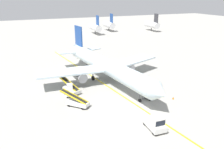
{
  "coord_description": "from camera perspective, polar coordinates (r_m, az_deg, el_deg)",
  "views": [
    {
      "loc": [
        -16.04,
        -27.51,
        17.54
      ],
      "look_at": [
        0.52,
        10.88,
        2.5
      ],
      "focal_mm": 35.79,
      "sensor_mm": 36.0,
      "label": 1
    }
  ],
  "objects": [
    {
      "name": "ground_plane",
      "position": [
        36.35,
        6.13,
        -9.19
      ],
      "size": [
        300.0,
        300.0,
        0.0
      ],
      "primitive_type": "plane",
      "color": "#9E9B93"
    },
    {
      "name": "pushback_tug",
      "position": [
        31.7,
        11.01,
        -12.08
      ],
      "size": [
        2.1,
        3.7,
        2.2
      ],
      "color": "silver",
      "rests_on": "ground"
    },
    {
      "name": "safety_cone_nose_left",
      "position": [
        41.25,
        15.36,
        -5.8
      ],
      "size": [
        0.36,
        0.36,
        0.44
      ],
      "primitive_type": "cone",
      "color": "orange",
      "rests_on": "ground"
    },
    {
      "name": "baggage_tug_near_wing",
      "position": [
        41.71,
        -10.69,
        -4.05
      ],
      "size": [
        1.73,
        2.6,
        2.1
      ],
      "color": "silver",
      "rests_on": "ground"
    },
    {
      "name": "distant_aircraft_mid_right",
      "position": [
        115.3,
        -0.82,
        12.65
      ],
      "size": [
        3.0,
        10.1,
        8.8
      ],
      "color": "silver",
      "rests_on": "ground"
    },
    {
      "name": "ground_crew_marshaller",
      "position": [
        45.88,
        8.9,
        -1.71
      ],
      "size": [
        0.36,
        0.24,
        1.7
      ],
      "color": "#26262D",
      "rests_on": "ground"
    },
    {
      "name": "taxi_line_yellow",
      "position": [
        40.48,
        3.32,
        -5.92
      ],
      "size": [
        11.61,
        79.24,
        0.01
      ],
      "primitive_type": "cube",
      "rotation": [
        0.0,
        0.0,
        0.14
      ],
      "color": "yellow",
      "rests_on": "ground"
    },
    {
      "name": "baggage_cart_loaded",
      "position": [
        40.67,
        10.22,
        -5.37
      ],
      "size": [
        3.84,
        1.96,
        0.94
      ],
      "color": "#A5A5A8",
      "rests_on": "ground"
    },
    {
      "name": "belt_loader_forward_hold",
      "position": [
        37.59,
        -8.89,
        -6.95
      ],
      "size": [
        4.33,
        4.51,
        2.59
      ],
      "color": "silver",
      "rests_on": "ground"
    },
    {
      "name": "distant_aircraft_mid_left",
      "position": [
        105.81,
        -4.31,
        11.95
      ],
      "size": [
        3.0,
        10.1,
        8.8
      ],
      "color": "silver",
      "rests_on": "ground"
    },
    {
      "name": "distant_aircraft_far_right",
      "position": [
        116.74,
        10.15,
        12.44
      ],
      "size": [
        3.0,
        10.1,
        8.8
      ],
      "color": "silver",
      "rests_on": "ground"
    },
    {
      "name": "airliner",
      "position": [
        47.21,
        -1.79,
        2.37
      ],
      "size": [
        28.32,
        35.3,
        10.1
      ],
      "color": "silver",
      "rests_on": "ground"
    },
    {
      "name": "safety_cone_nose_right",
      "position": [
        46.84,
        6.72,
        -2.06
      ],
      "size": [
        0.36,
        0.36,
        0.44
      ],
      "primitive_type": "cone",
      "color": "orange",
      "rests_on": "ground"
    },
    {
      "name": "belt_loader_aft_hold",
      "position": [
        42.84,
        -10.35,
        -3.59
      ],
      "size": [
        3.18,
        5.08,
        2.59
      ],
      "color": "silver",
      "rests_on": "ground"
    }
  ]
}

